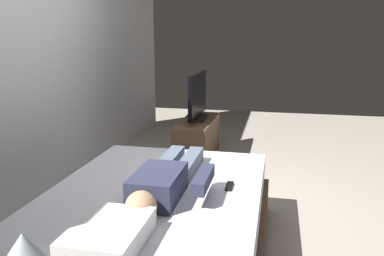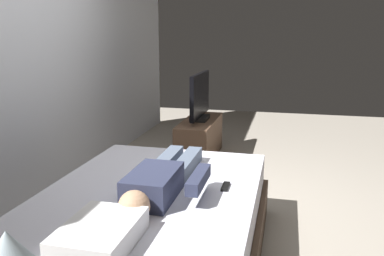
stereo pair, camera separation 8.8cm
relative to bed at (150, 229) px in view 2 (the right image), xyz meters
name	(u,v)px [view 2 (the right image)]	position (x,y,z in m)	size (l,w,h in m)	color
ground_plane	(207,221)	(0.72, -0.26, -0.26)	(10.00, 10.00, 0.00)	#ADA393
back_wall	(50,51)	(1.12, 1.39, 1.14)	(6.40, 0.10, 2.80)	silver
bed	(150,229)	(0.00, 0.00, 0.00)	(2.07, 1.48, 0.54)	brown
pillow	(100,234)	(-0.72, 0.00, 0.34)	(0.48, 0.34, 0.12)	white
person	(162,179)	(0.03, -0.08, 0.36)	(1.26, 0.46, 0.18)	#2D334C
remote	(226,186)	(0.18, -0.49, 0.29)	(0.15, 0.04, 0.02)	black
tv_stand	(200,139)	(2.44, 0.19, -0.01)	(1.10, 0.40, 0.50)	brown
tv	(200,98)	(2.44, 0.19, 0.52)	(0.88, 0.20, 0.59)	black
lamp	(8,255)	(-1.34, 0.01, 0.59)	(0.22, 0.22, 0.42)	#59595B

